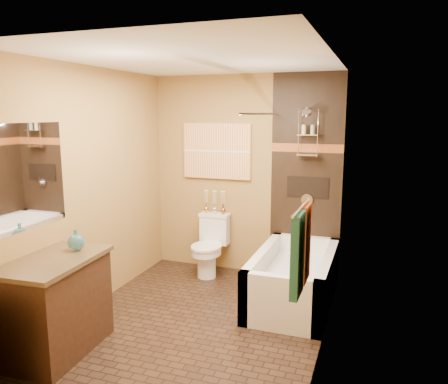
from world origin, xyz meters
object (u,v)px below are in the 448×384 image
at_px(bathtub, 294,282).
at_px(toilet, 210,245).
at_px(sunset_painting, 217,151).
at_px(vanity, 56,305).

xyz_separation_m(bathtub, toilet, (-1.16, 0.47, 0.16)).
bearing_deg(toilet, sunset_painting, 88.41).
height_order(toilet, vanity, vanity).
height_order(sunset_painting, bathtub, sunset_painting).
relative_size(sunset_painting, toilet, 1.19).
distance_m(bathtub, vanity, 2.42).
bearing_deg(toilet, bathtub, -23.60).
bearing_deg(vanity, bathtub, 40.91).
bearing_deg(bathtub, sunset_painting, 148.07).
relative_size(toilet, vanity, 0.77).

